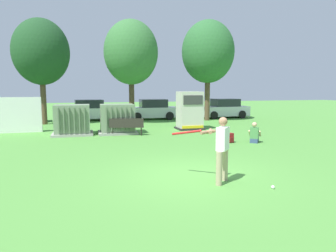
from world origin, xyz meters
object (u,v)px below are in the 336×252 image
object	(u,v)px
parked_car_leftmost	(14,112)
transformer_mid_west	(117,119)
sports_ball	(273,187)
parked_car_right_of_center	(152,110)
batter	(220,146)
seated_spectator	(254,134)
backpack	(230,138)
parked_car_left_of_center	(88,111)
transformer_west	(72,120)
generator_enclosure	(190,111)
parked_car_rightmost	(224,109)
park_bench	(127,125)

from	to	relation	value
parked_car_leftmost	transformer_mid_west	bearing A→B (deg)	-47.20
sports_ball	parked_car_right_of_center	size ratio (longest dim) A/B	0.02
batter	sports_ball	world-z (taller)	batter
seated_spectator	backpack	size ratio (longest dim) A/B	2.19
sports_ball	parked_car_left_of_center	bearing A→B (deg)	103.76
transformer_west	sports_ball	distance (m)	11.76
transformer_west	sports_ball	bearing A→B (deg)	-63.65
transformer_west	sports_ball	world-z (taller)	transformer_west
transformer_west	parked_car_right_of_center	distance (m)	9.24
generator_enclosure	parked_car_right_of_center	world-z (taller)	generator_enclosure
generator_enclosure	backpack	world-z (taller)	generator_enclosure
transformer_mid_west	generator_enclosure	bearing A→B (deg)	8.98
parked_car_leftmost	parked_car_left_of_center	world-z (taller)	same
transformer_west	parked_car_left_of_center	distance (m)	7.54
batter	transformer_west	bearing A→B (deg)	113.20
transformer_mid_west	parked_car_rightmost	distance (m)	11.83
generator_enclosure	parked_car_right_of_center	xyz separation A→B (m)	(-0.99, 6.55, -0.38)
seated_spectator	parked_car_rightmost	distance (m)	11.99
batter	parked_car_leftmost	bearing A→B (deg)	116.84
generator_enclosure	parked_car_right_of_center	size ratio (longest dim) A/B	0.55
transformer_mid_west	park_bench	bearing A→B (deg)	-64.93
transformer_west	parked_car_rightmost	distance (m)	13.79
transformer_west	park_bench	distance (m)	2.95
sports_ball	parked_car_leftmost	xyz separation A→B (m)	(-9.62, 17.75, 0.71)
park_bench	batter	world-z (taller)	batter
sports_ball	seated_spectator	size ratio (longest dim) A/B	0.09
batter	parked_car_right_of_center	world-z (taller)	batter
sports_ball	parked_car_right_of_center	bearing A→B (deg)	87.93
parked_car_left_of_center	generator_enclosure	bearing A→B (deg)	-48.76
parked_car_left_of_center	transformer_west	bearing A→B (deg)	-96.09
generator_enclosure	park_bench	xyz separation A→B (m)	(-4.05, -1.57, -0.60)
transformer_mid_west	park_bench	xyz separation A→B (m)	(0.41, -0.87, -0.25)
parked_car_left_of_center	transformer_mid_west	bearing A→B (deg)	-78.26
parked_car_leftmost	generator_enclosure	bearing A→B (deg)	-30.51
sports_ball	seated_spectator	distance (m)	6.63
generator_enclosure	parked_car_right_of_center	bearing A→B (deg)	98.56
park_bench	parked_car_rightmost	distance (m)	12.04
transformer_west	parked_car_left_of_center	size ratio (longest dim) A/B	0.49
batter	park_bench	bearing A→B (deg)	98.93
generator_enclosure	sports_ball	size ratio (longest dim) A/B	25.56
generator_enclosure	park_bench	distance (m)	4.39
parked_car_left_of_center	parked_car_right_of_center	size ratio (longest dim) A/B	1.03
backpack	transformer_west	bearing A→B (deg)	148.63
generator_enclosure	seated_spectator	size ratio (longest dim) A/B	2.39
transformer_west	batter	xyz separation A→B (m)	(4.15, -9.69, 0.19)
parked_car_right_of_center	backpack	bearing A→B (deg)	-83.75
park_bench	transformer_mid_west	bearing A→B (deg)	115.07
parked_car_leftmost	parked_car_right_of_center	bearing A→B (deg)	-0.43
seated_spectator	parked_car_rightmost	world-z (taller)	parked_car_rightmost
batter	parked_car_left_of_center	bearing A→B (deg)	101.04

